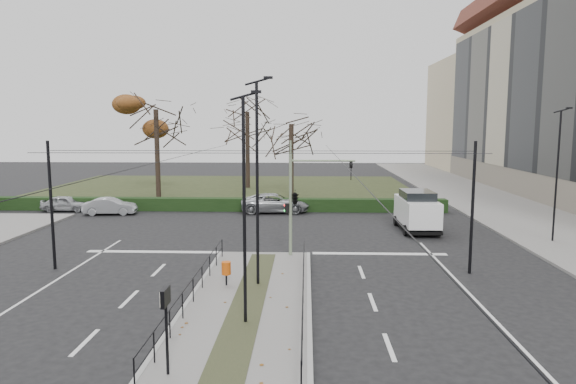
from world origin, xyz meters
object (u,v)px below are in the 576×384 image
(traffic_light, at_px, (297,196))
(streetlamp_median_far, at_px, (258,181))
(parked_car_first, at_px, (66,203))
(bare_tree_near, at_px, (291,129))
(streetlamp_sidewalk, at_px, (557,174))
(bare_tree_center, at_px, (247,117))
(parked_car_second, at_px, (110,206))
(white_van, at_px, (417,210))
(info_panel, at_px, (166,307))
(streetlamp_median_near, at_px, (245,208))
(litter_bin, at_px, (226,268))
(parked_car_fourth, at_px, (275,203))
(rust_tree, at_px, (156,109))

(traffic_light, relative_size, streetlamp_median_far, 0.61)
(parked_car_first, relative_size, bare_tree_near, 0.41)
(streetlamp_sidewalk, xyz_separation_m, bare_tree_center, (-20.24, 24.61, 3.49))
(traffic_light, bearing_deg, parked_car_second, 139.72)
(traffic_light, distance_m, parked_car_first, 22.82)
(white_van, bearing_deg, info_panel, -118.52)
(streetlamp_median_near, bearing_deg, info_panel, -114.26)
(litter_bin, xyz_separation_m, bare_tree_center, (-2.90, 33.38, 6.61))
(streetlamp_sidewalk, bearing_deg, traffic_light, -165.72)
(info_panel, height_order, bare_tree_near, bare_tree_near)
(streetlamp_sidewalk, bearing_deg, info_panel, -137.24)
(parked_car_fourth, relative_size, rust_tree, 0.50)
(litter_bin, relative_size, white_van, 0.20)
(streetlamp_median_far, relative_size, parked_car_second, 2.20)
(parked_car_second, distance_m, parked_car_fourth, 12.41)
(streetlamp_sidewalk, xyz_separation_m, white_van, (-7.03, 3.29, -2.64))
(rust_tree, bearing_deg, white_van, -33.25)
(streetlamp_sidewalk, height_order, bare_tree_center, bare_tree_center)
(litter_bin, bearing_deg, streetlamp_median_far, 8.91)
(white_van, distance_m, bare_tree_center, 25.82)
(white_van, height_order, bare_tree_center, bare_tree_center)
(parked_car_first, height_order, bare_tree_center, bare_tree_center)
(info_panel, xyz_separation_m, rust_tree, (-9.81, 33.14, 6.05))
(streetlamp_median_far, distance_m, bare_tree_center, 33.58)
(streetlamp_median_far, distance_m, parked_car_fourth, 18.73)
(streetlamp_median_far, bearing_deg, streetlamp_sidewalk, 28.09)
(streetlamp_median_far, xyz_separation_m, parked_car_first, (-16.79, 18.28, -3.82))
(parked_car_second, distance_m, rust_tree, 11.26)
(parked_car_fourth, xyz_separation_m, white_van, (9.43, -6.50, 0.60))
(parked_car_first, height_order, rust_tree, rust_tree)
(bare_tree_near, bearing_deg, litter_bin, -94.07)
(traffic_light, height_order, parked_car_second, traffic_light)
(parked_car_fourth, height_order, bare_tree_near, bare_tree_near)
(traffic_light, relative_size, bare_tree_near, 0.59)
(parked_car_first, height_order, parked_car_second, parked_car_second)
(traffic_light, distance_m, parked_car_fourth, 13.85)
(traffic_light, xyz_separation_m, bare_tree_center, (-5.69, 28.32, 4.29))
(parked_car_fourth, relative_size, white_van, 1.07)
(streetlamp_sidewalk, xyz_separation_m, rust_tree, (-27.54, 16.74, 4.09))
(streetlamp_median_near, relative_size, bare_tree_center, 0.73)
(streetlamp_sidewalk, relative_size, parked_car_fourth, 1.44)
(white_van, bearing_deg, bare_tree_near, 120.09)
(traffic_light, distance_m, rust_tree, 24.71)
(streetlamp_median_far, distance_m, bare_tree_near, 26.47)
(parked_car_fourth, bearing_deg, rust_tree, 53.63)
(streetlamp_median_near, bearing_deg, streetlamp_sidewalk, 38.36)
(streetlamp_sidewalk, distance_m, rust_tree, 32.49)
(streetlamp_median_near, height_order, parked_car_fourth, streetlamp_median_near)
(streetlamp_median_near, bearing_deg, traffic_light, 80.43)
(traffic_light, relative_size, rust_tree, 0.50)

